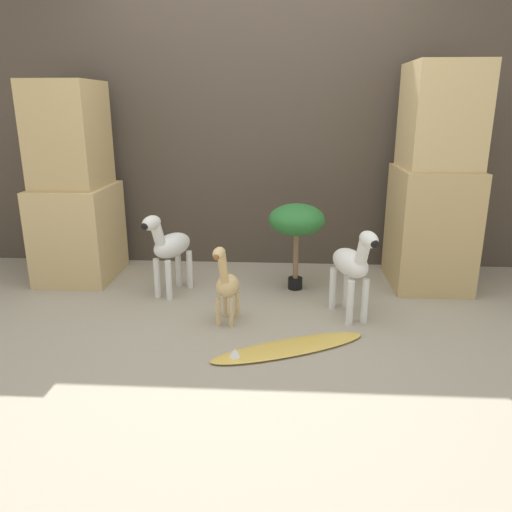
{
  "coord_description": "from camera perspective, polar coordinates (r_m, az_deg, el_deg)",
  "views": [
    {
      "loc": [
        0.28,
        -2.94,
        1.38
      ],
      "look_at": [
        0.07,
        0.4,
        0.35
      ],
      "focal_mm": 35.0,
      "sensor_mm": 36.0,
      "label": 1
    }
  ],
  "objects": [
    {
      "name": "potted_palm_front",
      "position": [
        3.75,
        4.67,
        3.93
      ],
      "size": [
        0.42,
        0.42,
        0.67
      ],
      "color": "black",
      "rests_on": "ground_plane"
    },
    {
      "name": "giraffe_figurine",
      "position": [
        3.2,
        -3.43,
        -3.06
      ],
      "size": [
        0.18,
        0.36,
        0.56
      ],
      "color": "tan",
      "rests_on": "ground_plane"
    },
    {
      "name": "wall_back",
      "position": [
        4.35,
        -0.2,
        13.36
      ],
      "size": [
        6.4,
        0.08,
        2.2
      ],
      "color": "#473D33",
      "rests_on": "ground_plane"
    },
    {
      "name": "rock_pillar_left",
      "position": [
        4.24,
        -20.03,
        6.99
      ],
      "size": [
        0.57,
        0.68,
        1.55
      ],
      "color": "tan",
      "rests_on": "ground_plane"
    },
    {
      "name": "zebra_right",
      "position": [
        3.32,
        10.97,
        -0.93
      ],
      "size": [
        0.3,
        0.52,
        0.64
      ],
      "color": "silver",
      "rests_on": "ground_plane"
    },
    {
      "name": "ground_plane",
      "position": [
        3.26,
        -1.75,
        -8.02
      ],
      "size": [
        14.0,
        14.0,
        0.0
      ],
      "primitive_type": "plane",
      "color": "#9E937F"
    },
    {
      "name": "rock_pillar_right",
      "position": [
        4.04,
        19.73,
        7.65
      ],
      "size": [
        0.57,
        0.68,
        1.67
      ],
      "color": "tan",
      "rests_on": "ground_plane"
    },
    {
      "name": "surfboard",
      "position": [
        2.97,
        3.6,
        -10.39
      ],
      "size": [
        0.97,
        0.6,
        0.07
      ],
      "color": "gold",
      "rests_on": "ground_plane"
    },
    {
      "name": "zebra_left",
      "position": [
        3.72,
        -9.87,
        1.1
      ],
      "size": [
        0.32,
        0.52,
        0.64
      ],
      "color": "silver",
      "rests_on": "ground_plane"
    }
  ]
}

